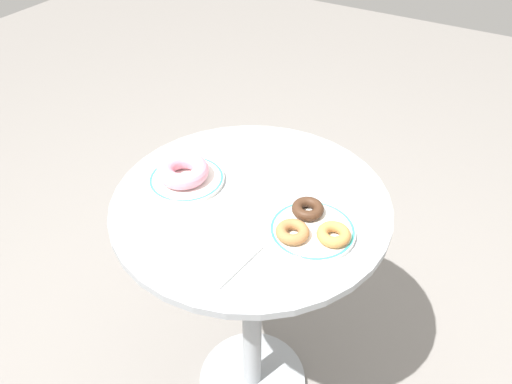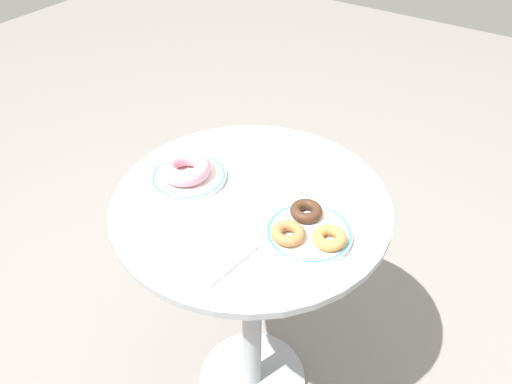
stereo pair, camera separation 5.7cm
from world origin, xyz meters
name	(u,v)px [view 1 (the left image)]	position (x,y,z in m)	size (l,w,h in m)	color
ground_plane	(252,383)	(0.00, 0.00, -0.01)	(7.00, 7.00, 0.02)	gray
cafe_table	(252,274)	(0.00, 0.00, 0.53)	(0.64, 0.64, 0.78)	#999EA3
plate_left	(187,179)	(-0.17, -0.02, 0.79)	(0.18, 0.18, 0.01)	white
plate_right	(312,230)	(0.17, -0.03, 0.79)	(0.18, 0.18, 0.01)	white
donut_pink_frosted	(183,171)	(-0.17, -0.02, 0.81)	(0.12, 0.12, 0.04)	pink
donut_old_fashioned	(334,234)	(0.22, -0.03, 0.80)	(0.07, 0.07, 0.02)	#BC7F42
donut_chocolate	(308,209)	(0.14, 0.01, 0.80)	(0.07, 0.07, 0.02)	#422819
donut_cinnamon	(292,232)	(0.14, -0.07, 0.80)	(0.07, 0.07, 0.02)	#A36B3D
paper_napkin	(219,255)	(0.03, -0.18, 0.78)	(0.12, 0.13, 0.01)	white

